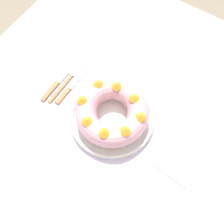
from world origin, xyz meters
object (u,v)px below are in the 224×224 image
object	(u,v)px
serving_dish	(112,118)
fork	(68,80)
cake_knife	(69,89)
bundt_cake	(112,112)
serving_knife	(57,83)
napkin	(176,166)

from	to	relation	value
serving_dish	fork	world-z (taller)	serving_dish
fork	cake_knife	size ratio (longest dim) A/B	1.13
cake_knife	fork	bearing A→B (deg)	129.81
bundt_cake	serving_knife	bearing A→B (deg)	177.72
serving_dish	napkin	size ratio (longest dim) A/B	2.35
serving_dish	cake_knife	size ratio (longest dim) A/B	1.74
serving_dish	bundt_cake	size ratio (longest dim) A/B	1.19
serving_knife	cake_knife	size ratio (longest dim) A/B	1.23
serving_dish	cake_knife	xyz separation A→B (m)	(-0.19, 0.01, -0.01)
serving_dish	bundt_cake	distance (m)	0.05
cake_knife	serving_knife	bearing A→B (deg)	179.43
fork	cake_knife	world-z (taller)	cake_knife
fork	cake_knife	distance (m)	0.03
fork	cake_knife	bearing A→B (deg)	-41.79
serving_dish	bundt_cake	xyz separation A→B (m)	(-0.00, -0.00, 0.05)
bundt_cake	napkin	world-z (taller)	bundt_cake
serving_dish	fork	xyz separation A→B (m)	(-0.22, 0.04, -0.01)
napkin	serving_knife	bearing A→B (deg)	176.18
fork	cake_knife	xyz separation A→B (m)	(0.02, -0.02, -0.00)
napkin	cake_knife	bearing A→B (deg)	175.36
bundt_cake	cake_knife	distance (m)	0.20
serving_dish	cake_knife	bearing A→B (deg)	176.23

